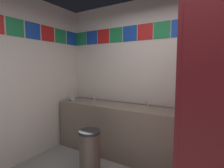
# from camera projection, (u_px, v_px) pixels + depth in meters

# --- Properties ---
(wall_back) EXTENTS (4.22, 0.09, 2.67)m
(wall_back) POSITION_uv_depth(u_px,v_px,m) (179.00, 79.00, 2.74)
(wall_back) COLOR silver
(wall_back) RESTS_ON ground_plane
(vanity_counter) EXTENTS (2.17, 0.55, 0.88)m
(vanity_counter) POSITION_uv_depth(u_px,v_px,m) (116.00, 129.00, 3.06)
(vanity_counter) COLOR gray
(vanity_counter) RESTS_ON ground_plane
(faucet_left) EXTENTS (0.04, 0.10, 0.14)m
(faucet_left) POSITION_uv_depth(u_px,v_px,m) (94.00, 98.00, 3.37)
(faucet_left) COLOR silver
(faucet_left) RESTS_ON vanity_counter
(faucet_right) EXTENTS (0.04, 0.10, 0.14)m
(faucet_right) POSITION_uv_depth(u_px,v_px,m) (147.00, 104.00, 2.81)
(faucet_right) COLOR silver
(faucet_right) RESTS_ON vanity_counter
(soap_dispenser) EXTENTS (0.09, 0.09, 0.16)m
(soap_dispenser) POSITION_uv_depth(u_px,v_px,m) (72.00, 97.00, 3.34)
(soap_dispenser) COLOR #B7BABF
(soap_dispenser) RESTS_ON vanity_counter
(stall_divider) EXTENTS (0.92, 1.48, 2.09)m
(stall_divider) POSITION_uv_depth(u_px,v_px,m) (204.00, 118.00, 1.67)
(stall_divider) COLOR maroon
(stall_divider) RESTS_ON ground_plane
(trash_bin) EXTENTS (0.30, 0.30, 0.65)m
(trash_bin) POSITION_uv_depth(u_px,v_px,m) (90.00, 153.00, 2.46)
(trash_bin) COLOR brown
(trash_bin) RESTS_ON ground_plane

